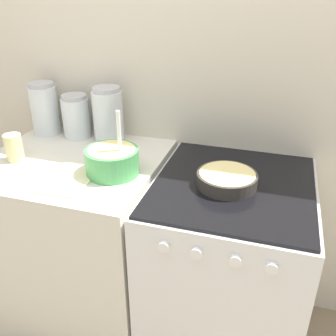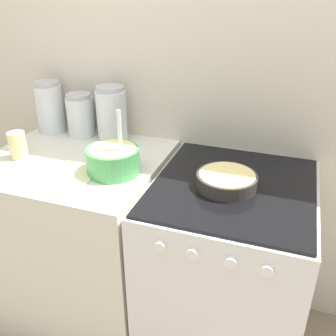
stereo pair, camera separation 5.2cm
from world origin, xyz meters
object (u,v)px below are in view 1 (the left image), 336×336
Objects in this scene: mixing_bowl at (112,160)px; storage_jar_left at (45,112)px; storage_jar_right at (108,118)px; tin_can at (14,148)px; storage_jar_middle at (76,119)px; baking_pan at (227,179)px; stove at (226,269)px.

mixing_bowl reaches higher than storage_jar_left.
storage_jar_right is 2.23× the size of tin_can.
storage_jar_middle is at bearing 69.48° from tin_can.
tin_can is at bearing -132.26° from storage_jar_right.
mixing_bowl is at bearing -175.90° from baking_pan.
mixing_bowl is 1.27× the size of storage_jar_middle.
baking_pan is 1.02m from storage_jar_left.
stove is 1.02m from storage_jar_middle.
storage_jar_middle is (-0.80, 0.28, 0.06)m from baking_pan.
storage_jar_right is (0.18, -0.00, 0.02)m from storage_jar_middle.
tin_can is at bearing -178.42° from mixing_bowl.
storage_jar_middle reaches higher than stove.
mixing_bowl is at bearing -62.82° from storage_jar_right.
baking_pan is at bearing -19.47° from storage_jar_middle.
stove is at bearing -17.21° from storage_jar_middle.
tin_can reaches higher than stove.
storage_jar_right reaches higher than storage_jar_left.
storage_jar_right reaches higher than baking_pan.
stove is 3.30× the size of storage_jar_right.
stove is 3.36× the size of storage_jar_left.
storage_jar_left is 0.34m from tin_can.
storage_jar_left is (-0.98, 0.28, 0.08)m from baking_pan.
storage_jar_middle is (-0.83, 0.26, 0.53)m from stove.
storage_jar_left reaches higher than storage_jar_middle.
mixing_bowl is 0.36m from storage_jar_right.
stove is 1.18m from storage_jar_left.
tin_can is (-0.93, -0.05, 0.03)m from baking_pan.
storage_jar_middle is 1.80× the size of tin_can.
mixing_bowl reaches higher than baking_pan.
storage_jar_middle is 0.18m from storage_jar_right.
tin_can is (0.05, -0.33, -0.05)m from storage_jar_left.
storage_jar_left reaches higher than stove.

